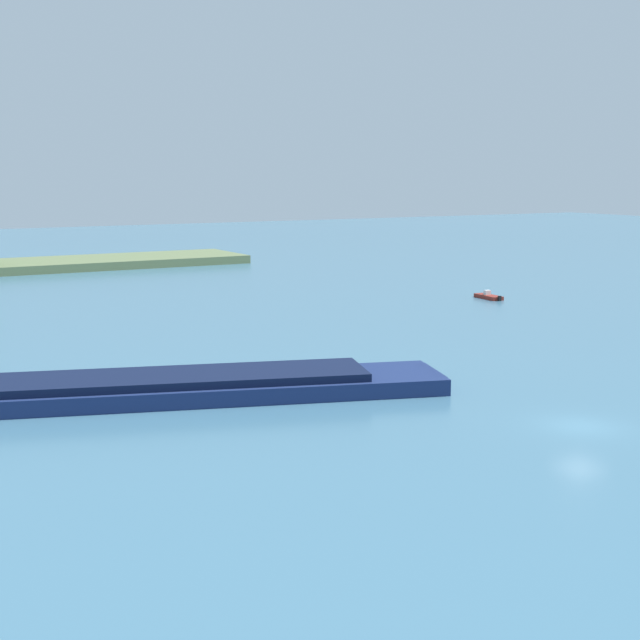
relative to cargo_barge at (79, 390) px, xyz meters
The scene contains 3 objects.
ground_plane 29.42m from the cargo_barge, 39.62° to the right, with size 400.00×400.00×0.00m, color teal.
cargo_barge is the anchor object (origin of this frame).
fishing_skiff 56.65m from the cargo_barge, 24.29° to the left, with size 1.71×4.13×0.91m.
Camera 1 is at (-36.15, -34.40, 13.75)m, focal length 50.46 mm.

